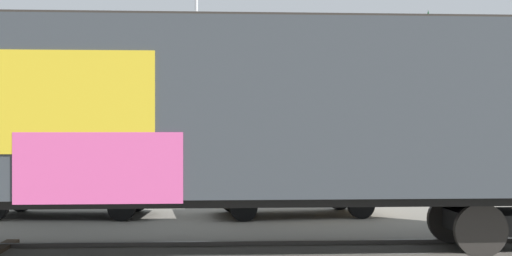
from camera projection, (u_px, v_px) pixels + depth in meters
name	position (u px, v px, depth m)	size (l,w,h in m)	color
ground_plane	(136.00, 253.00, 11.93)	(260.00, 260.00, 0.00)	slate
track	(273.00, 250.00, 12.04)	(60.02, 3.71, 0.08)	#4C4742
freight_car	(212.00, 114.00, 11.97)	(16.01, 3.25, 4.20)	#33383D
flagpole	(199.00, 48.00, 25.86)	(0.66, 1.27, 8.51)	silver
hillside	(219.00, 106.00, 84.86)	(129.80, 37.53, 14.55)	silver
parked_car_black	(67.00, 181.00, 16.94)	(4.52, 2.19, 1.70)	black
parked_car_tan	(292.00, 182.00, 17.10)	(4.46, 2.50, 1.69)	#9E8966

